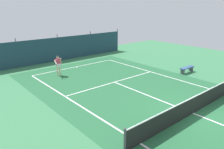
# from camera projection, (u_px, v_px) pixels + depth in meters

# --- Properties ---
(ground_plane) EXTENTS (36.00, 36.00, 0.00)m
(ground_plane) POSITION_uv_depth(u_px,v_px,m) (193.00, 113.00, 11.60)
(ground_plane) COLOR #387A4C
(court_surface) EXTENTS (11.02, 26.60, 0.01)m
(court_surface) POSITION_uv_depth(u_px,v_px,m) (193.00, 113.00, 11.60)
(court_surface) COLOR #236038
(court_surface) RESTS_ON ground
(tennis_net) EXTENTS (10.12, 0.10, 1.10)m
(tennis_net) POSITION_uv_depth(u_px,v_px,m) (194.00, 105.00, 11.45)
(tennis_net) COLOR black
(tennis_net) RESTS_ON ground
(back_fence) EXTENTS (16.30, 0.98, 2.70)m
(back_fence) POSITION_uv_depth(u_px,v_px,m) (57.00, 53.00, 22.75)
(back_fence) COLOR #1E3D4C
(back_fence) RESTS_ON ground
(tennis_player) EXTENTS (0.75, 0.73, 1.64)m
(tennis_player) POSITION_uv_depth(u_px,v_px,m) (58.00, 64.00, 17.53)
(tennis_player) COLOR beige
(tennis_player) RESTS_ON ground
(tennis_ball_near_player) EXTENTS (0.07, 0.07, 0.07)m
(tennis_ball_near_player) POSITION_uv_depth(u_px,v_px,m) (78.00, 65.00, 20.85)
(tennis_ball_near_player) COLOR #CCDB33
(tennis_ball_near_player) RESTS_ON ground
(courtside_bench) EXTENTS (1.60, 0.40, 0.49)m
(courtside_bench) POSITION_uv_depth(u_px,v_px,m) (187.00, 68.00, 18.46)
(courtside_bench) COLOR #335184
(courtside_bench) RESTS_ON ground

